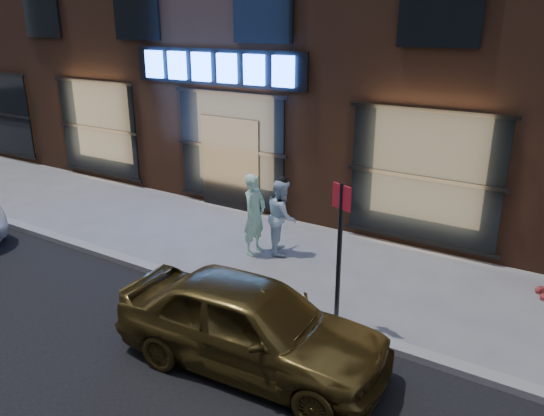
% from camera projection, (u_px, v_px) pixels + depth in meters
% --- Properties ---
extents(ground, '(90.00, 90.00, 0.00)m').
position_uv_depth(ground, '(119.00, 261.00, 10.96)').
color(ground, slate).
rests_on(ground, ground).
extents(curb, '(60.00, 0.25, 0.12)m').
position_uv_depth(curb, '(119.00, 258.00, 10.94)').
color(curb, gray).
rests_on(curb, ground).
extents(storefront_building, '(30.20, 8.28, 10.30)m').
position_uv_depth(storefront_building, '(309.00, 4.00, 15.60)').
color(storefront_building, '#54301E').
rests_on(storefront_building, ground).
extents(man_bowtie, '(0.42, 0.64, 1.73)m').
position_uv_depth(man_bowtie, '(254.00, 215.00, 11.06)').
color(man_bowtie, '#C2FFCF').
rests_on(man_bowtie, ground).
extents(man_cap, '(0.92, 0.98, 1.60)m').
position_uv_depth(man_cap, '(282.00, 216.00, 11.16)').
color(man_cap, white).
rests_on(man_cap, ground).
extents(gold_sedan, '(4.08, 1.87, 1.35)m').
position_uv_depth(gold_sedan, '(251.00, 324.00, 7.42)').
color(gold_sedan, brown).
rests_on(gold_sedan, ground).
extents(sign_post, '(0.37, 0.18, 2.40)m').
position_uv_depth(sign_post, '(340.00, 242.00, 8.19)').
color(sign_post, '#262628').
rests_on(sign_post, ground).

